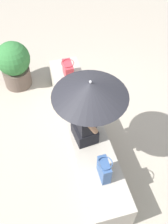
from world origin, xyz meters
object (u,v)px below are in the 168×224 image
Objects in this scene: parasol at (90,90)px; tote_bag_canvas at (104,170)px; magazine at (80,96)px; handbag_black at (68,70)px; person_seated at (85,119)px; planter_near at (14,64)px.

parasol is 0.98m from tote_bag_canvas.
tote_bag_canvas is 1.13× the size of magazine.
tote_bag_canvas reaches higher than handbag_black.
person_seated is 0.87m from magazine.
tote_bag_canvas is (0.63, 0.07, -0.23)m from person_seated.
handbag_black is 0.90× the size of tote_bag_canvas.
parasol reaches higher than tote_bag_canvas.
tote_bag_canvas is at bearing 6.45° from person_seated.
planter_near is at bearing -155.08° from parasol.
person_seated is 2.02m from planter_near.
parasol is at bearing 24.92° from planter_near.
magazine is at bearing 177.64° from tote_bag_canvas.
parasol reaches higher than magazine.
planter_near is (-0.55, -0.85, -0.14)m from handbag_black.
parasol is at bearing -0.00° from handbag_black.
tote_bag_canvas is at bearing 1.11° from parasol.
person_seated is at bearing 17.02° from magazine.
parasol is 3.73× the size of magazine.
magazine is at bearing 174.88° from parasol.
parasol is at bearing 21.43° from magazine.
handbag_black is 1.02× the size of magazine.
planter_near is at bearing -160.62° from tote_bag_canvas.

